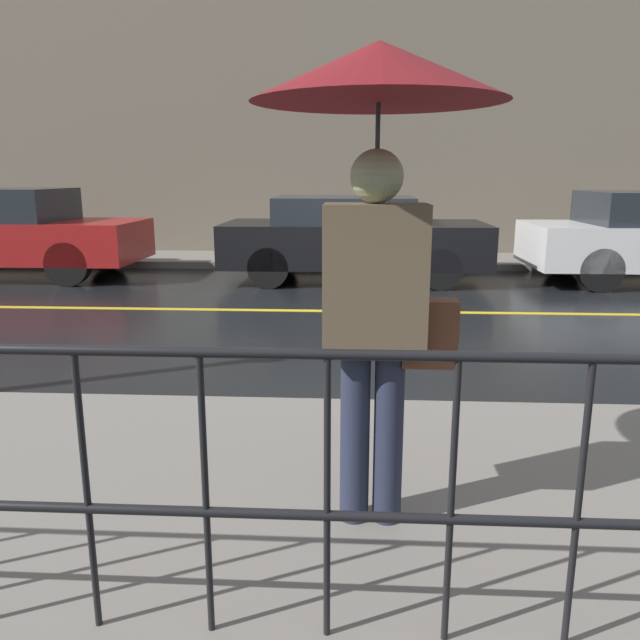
{
  "coord_description": "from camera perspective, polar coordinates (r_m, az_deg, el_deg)",
  "views": [
    {
      "loc": [
        0.08,
        -7.86,
        1.72
      ],
      "look_at": [
        -0.22,
        -2.49,
        0.46
      ],
      "focal_mm": 35.0,
      "sensor_mm": 36.0,
      "label": 1
    }
  ],
  "objects": [
    {
      "name": "lane_marking",
      "position": [
        8.05,
        2.57,
        0.82
      ],
      "size": [
        25.2,
        0.12,
        0.01
      ],
      "color": "gold",
      "rests_on": "ground_plane"
    },
    {
      "name": "railing_foreground",
      "position": [
        2.12,
        0.67,
        -12.75
      ],
      "size": [
        12.0,
        0.04,
        1.05
      ],
      "color": "black",
      "rests_on": "sidewalk_near"
    },
    {
      "name": "sidewalk_near",
      "position": [
        3.4,
        1.48,
        -15.98
      ],
      "size": [
        28.0,
        2.63,
        0.13
      ],
      "color": "slate",
      "rests_on": "ground_plane"
    },
    {
      "name": "sidewalk_far",
      "position": [
        12.42,
        2.84,
        5.48
      ],
      "size": [
        28.0,
        1.75,
        0.13
      ],
      "color": "slate",
      "rests_on": "ground_plane"
    },
    {
      "name": "building_storefront",
      "position": [
        13.37,
        3.01,
        16.99
      ],
      "size": [
        28.0,
        0.3,
        5.24
      ],
      "color": "#706656",
      "rests_on": "ground_plane"
    },
    {
      "name": "car_black",
      "position": [
        10.36,
        2.97,
        7.57
      ],
      "size": [
        4.27,
        1.84,
        1.37
      ],
      "color": "black",
      "rests_on": "ground_plane"
    },
    {
      "name": "car_red",
      "position": [
        11.95,
        -27.0,
        7.18
      ],
      "size": [
        4.54,
        1.8,
        1.5
      ],
      "color": "maroon",
      "rests_on": "ground_plane"
    },
    {
      "name": "ground_plane",
      "position": [
        8.05,
        2.57,
        0.8
      ],
      "size": [
        80.0,
        80.0,
        0.0
      ],
      "primitive_type": "plane",
      "color": "black"
    },
    {
      "name": "pedestrian",
      "position": [
        2.68,
        5.38,
        14.8
      ],
      "size": [
        1.06,
        1.06,
        2.11
      ],
      "color": "#23283D",
      "rests_on": "sidewalk_near"
    }
  ]
}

